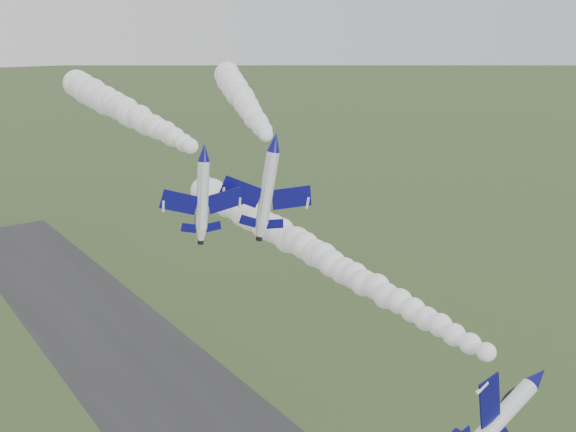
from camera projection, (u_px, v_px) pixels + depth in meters
name	position (u px, v px, depth m)	size (l,w,h in m)	color
jet_lead	(539.00, 377.00, 54.32)	(4.49, 12.13, 9.13)	white
smoke_trail_jet_lead	(309.00, 250.00, 80.20)	(4.62, 60.28, 4.62)	white
jet_pair_left	(204.00, 152.00, 68.85)	(9.55, 11.31, 2.82)	white
smoke_trail_jet_pair_left	(120.00, 108.00, 97.49)	(5.25, 64.03, 5.25)	white
jet_pair_right	(275.00, 142.00, 73.70)	(10.78, 12.51, 3.56)	white
smoke_trail_jet_pair_right	(241.00, 96.00, 108.20)	(5.25, 67.50, 5.25)	white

